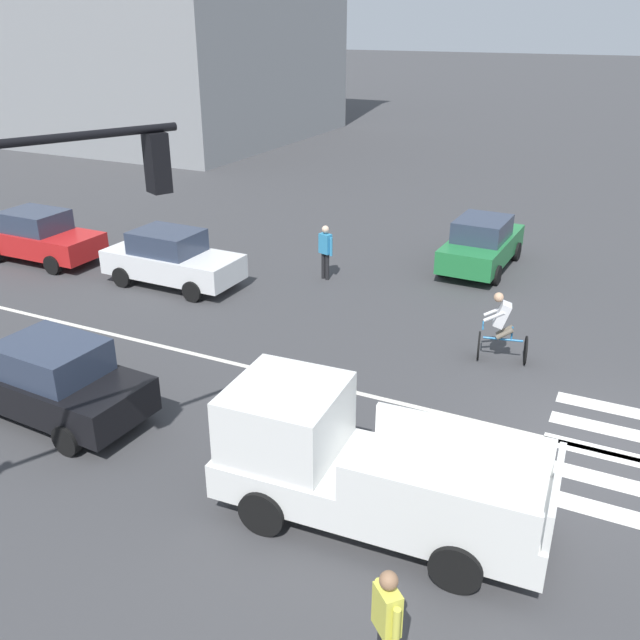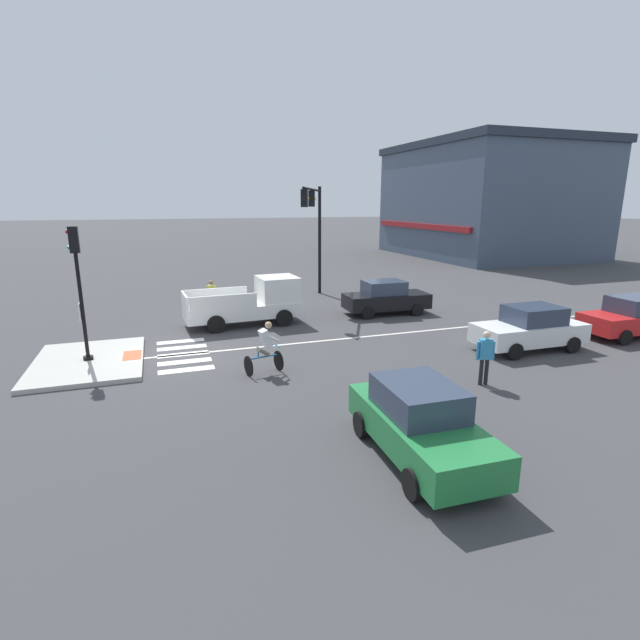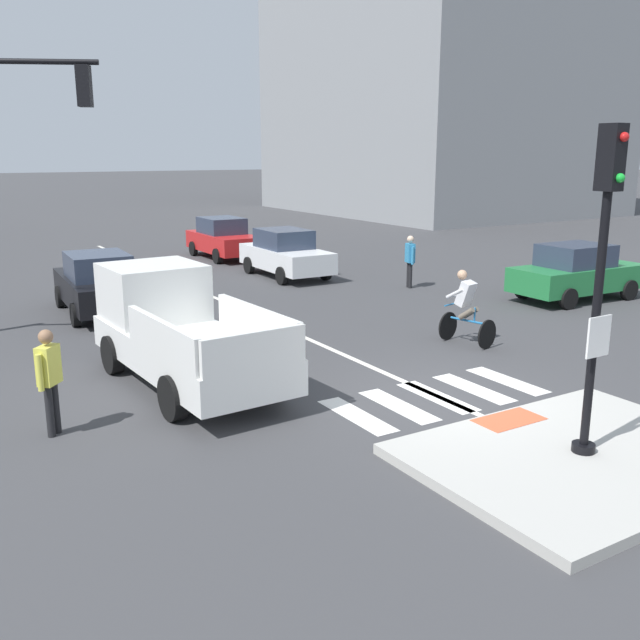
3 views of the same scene
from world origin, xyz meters
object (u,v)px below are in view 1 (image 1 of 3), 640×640
at_px(car_black_westbound_far, 51,380).
at_px(cyclist, 502,326).
at_px(pedestrian_waiting_far_side, 325,248).
at_px(pickup_truck_white_westbound_near, 352,463).
at_px(pedestrian_at_curb_left, 387,619).
at_px(car_green_cross_right, 482,244).
at_px(car_red_eastbound_distant, 40,236).
at_px(car_white_eastbound_far, 172,259).

height_order(car_black_westbound_far, cyclist, cyclist).
relative_size(cyclist, pedestrian_waiting_far_side, 1.01).
xyz_separation_m(car_black_westbound_far, pickup_truck_white_westbound_near, (-0.14, -6.48, 0.17)).
xyz_separation_m(car_black_westbound_far, pedestrian_at_curb_left, (-2.72, -8.04, 0.17)).
xyz_separation_m(car_black_westbound_far, car_green_cross_right, (12.44, -5.44, 0.00)).
bearing_deg(cyclist, car_red_eastbound_distant, 87.55).
bearing_deg(pedestrian_at_curb_left, car_black_westbound_far, 71.29).
height_order(car_black_westbound_far, car_white_eastbound_far, same).
xyz_separation_m(pickup_truck_white_westbound_near, pedestrian_at_curb_left, (-2.58, -1.56, 0.00)).
bearing_deg(pickup_truck_white_westbound_near, car_green_cross_right, 4.74).
height_order(car_red_eastbound_distant, cyclist, cyclist).
xyz_separation_m(pickup_truck_white_westbound_near, cyclist, (6.42, -0.92, -0.11)).
distance_m(pickup_truck_white_westbound_near, pedestrian_waiting_far_side, 10.79).
distance_m(car_white_eastbound_far, car_red_eastbound_distant, 5.20).
bearing_deg(cyclist, car_white_eastbound_far, 85.81).
bearing_deg(cyclist, pedestrian_waiting_far_side, 62.26).
height_order(car_green_cross_right, pedestrian_at_curb_left, pedestrian_at_curb_left).
relative_size(car_green_cross_right, pedestrian_at_curb_left, 2.49).
xyz_separation_m(car_green_cross_right, car_red_eastbound_distant, (-5.52, 13.04, 0.00)).
bearing_deg(car_white_eastbound_far, pickup_truck_white_westbound_near, -128.78).
distance_m(car_black_westbound_far, car_white_eastbound_far, 7.40).
height_order(car_green_cross_right, pedestrian_waiting_far_side, pedestrian_waiting_far_side).
bearing_deg(car_green_cross_right, pedestrian_at_curb_left, -170.26).
xyz_separation_m(car_black_westbound_far, car_red_eastbound_distant, (6.92, 7.61, 0.00)).
bearing_deg(car_white_eastbound_far, car_black_westbound_far, -161.04).
bearing_deg(cyclist, pickup_truck_white_westbound_near, 171.86).
xyz_separation_m(car_white_eastbound_far, car_red_eastbound_distant, (-0.08, 5.20, 0.00)).
height_order(car_black_westbound_far, car_green_cross_right, same).
height_order(car_white_eastbound_far, car_red_eastbound_distant, same).
bearing_deg(car_black_westbound_far, pedestrian_at_curb_left, -108.71).
distance_m(car_green_cross_right, car_white_eastbound_far, 9.54).
bearing_deg(car_green_cross_right, cyclist, -162.35).
distance_m(car_black_westbound_far, car_red_eastbound_distant, 10.28).
relative_size(car_black_westbound_far, car_white_eastbound_far, 1.01).
distance_m(car_green_cross_right, car_red_eastbound_distant, 14.16).
relative_size(car_green_cross_right, car_white_eastbound_far, 1.01).
bearing_deg(pedestrian_at_curb_left, cyclist, 4.08).
relative_size(car_green_cross_right, car_red_eastbound_distant, 1.01).
xyz_separation_m(car_green_cross_right, cyclist, (-6.16, -1.96, 0.06)).
bearing_deg(car_green_cross_right, pickup_truck_white_westbound_near, -175.26).
bearing_deg(pickup_truck_white_westbound_near, cyclist, -8.14).
height_order(car_black_westbound_far, pedestrian_at_curb_left, pedestrian_at_curb_left).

